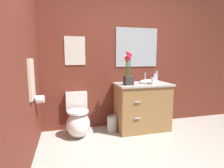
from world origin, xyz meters
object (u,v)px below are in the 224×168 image
hanging_towel (32,79)px  toilet_paper_roll (40,99)px  wall_poster (75,51)px  wall_mirror (137,47)px  trash_bin (112,123)px  toilet (78,121)px  soap_bottle (156,77)px  vanity_cabinet (142,106)px  lotion_bottle (152,80)px  hand_wash_bottle (155,79)px  flower_vase (128,72)px

hanging_towel → toilet_paper_roll: hanging_towel is taller
wall_poster → wall_mirror: 1.12m
toilet_paper_roll → trash_bin: bearing=10.0°
toilet → soap_bottle: soap_bottle is taller
hanging_towel → vanity_cabinet: bearing=13.7°
lotion_bottle → hand_wash_bottle: 0.19m
hand_wash_bottle → toilet_paper_roll: bearing=-175.6°
flower_vase → hanging_towel: 1.44m
flower_vase → trash_bin: flower_vase is taller
toilet → trash_bin: (0.58, 0.00, -0.11)m
flower_vase → toilet_paper_roll: flower_vase is taller
lotion_bottle → toilet: bearing=170.9°
trash_bin → hanging_towel: (-1.17, -0.44, 0.86)m
vanity_cabinet → hand_wash_bottle: vanity_cabinet is taller
flower_vase → wall_mirror: (0.30, 0.39, 0.42)m
wall_mirror → toilet_paper_roll: 1.88m
hand_wash_bottle → hanging_towel: (-1.92, -0.39, 0.09)m
trash_bin → wall_poster: (-0.58, 0.27, 1.24)m
lotion_bottle → vanity_cabinet: bearing=119.4°
toilet → soap_bottle: (1.41, 0.03, 0.68)m
lotion_bottle → wall_mirror: bearing=101.9°
vanity_cabinet → hand_wash_bottle: size_ratio=5.87×
wall_mirror → hand_wash_bottle: bearing=-55.9°
toilet_paper_roll → hanging_towel: bearing=-102.6°
toilet → hand_wash_bottle: 1.49m
soap_bottle → hanging_towel: hanging_towel is taller
toilet → flower_vase: bearing=-8.6°
vanity_cabinet → hanging_towel: 1.85m
hand_wash_bottle → wall_mirror: size_ratio=0.21×
trash_bin → wall_poster: size_ratio=0.57×
toilet → trash_bin: 0.59m
lotion_bottle → hand_wash_bottle: size_ratio=0.91×
flower_vase → wall_mirror: bearing=52.7°
wall_mirror → hanging_towel: wall_mirror is taller
soap_bottle → toilet_paper_roll: size_ratio=1.89×
soap_bottle → wall_poster: 1.50m
toilet → wall_mirror: size_ratio=0.86×
hanging_towel → toilet_paper_roll: 0.40m
wall_poster → toilet_paper_roll: (-0.53, -0.46, -0.70)m
hanging_towel → toilet_paper_roll: size_ratio=4.73×
wall_poster → wall_mirror: bearing=0.0°
hand_wash_bottle → wall_poster: wall_poster is taller
soap_bottle → lotion_bottle: 0.30m
lotion_bottle → hand_wash_bottle: (0.12, 0.14, 0.01)m
wall_mirror → flower_vase: bearing=-127.3°
trash_bin → toilet_paper_roll: size_ratio=2.47×
vanity_cabinet → toilet_paper_roll: bearing=-174.1°
flower_vase → hanging_towel: (-1.41, -0.32, -0.04)m
toilet → wall_mirror: bearing=13.4°
vanity_cabinet → wall_poster: bearing=165.3°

